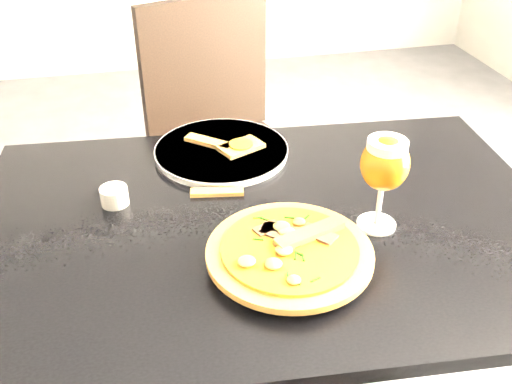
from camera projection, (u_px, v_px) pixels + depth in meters
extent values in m
cube|color=black|center=(266.00, 224.00, 1.17)|extent=(1.26, 0.89, 0.03)
cylinder|color=black|center=(56.00, 277.00, 1.59)|extent=(0.05, 0.05, 0.72)
cylinder|color=black|center=(424.00, 243.00, 1.72)|extent=(0.05, 0.05, 0.72)
cube|color=black|center=(239.00, 170.00, 1.83)|extent=(0.58, 0.58, 0.04)
cylinder|color=black|center=(218.00, 284.00, 1.76)|extent=(0.04, 0.04, 0.47)
cylinder|color=black|center=(315.00, 245.00, 1.92)|extent=(0.04, 0.04, 0.47)
cylinder|color=black|center=(169.00, 223.00, 2.02)|extent=(0.04, 0.04, 0.47)
cylinder|color=black|center=(258.00, 193.00, 2.18)|extent=(0.04, 0.04, 0.47)
cube|color=black|center=(205.00, 69.00, 1.83)|extent=(0.42, 0.17, 0.46)
cylinder|color=white|center=(287.00, 253.00, 1.06)|extent=(0.31, 0.31, 0.02)
cylinder|color=olive|center=(290.00, 252.00, 1.04)|extent=(0.31, 0.31, 0.01)
cylinder|color=#C35F10|center=(290.00, 248.00, 1.03)|extent=(0.25, 0.25, 0.01)
cube|color=#4F3522|center=(307.00, 243.00, 1.04)|extent=(0.06, 0.03, 0.00)
cube|color=#4F3522|center=(282.00, 228.00, 1.07)|extent=(0.03, 0.06, 0.00)
cube|color=#4F3522|center=(248.00, 252.00, 1.02)|extent=(0.06, 0.03, 0.00)
cube|color=#4F3522|center=(295.00, 257.00, 1.00)|extent=(0.03, 0.06, 0.00)
ellipsoid|color=gold|center=(298.00, 240.00, 1.04)|extent=(0.03, 0.03, 0.01)
ellipsoid|color=gold|center=(290.00, 220.00, 1.09)|extent=(0.03, 0.03, 0.01)
ellipsoid|color=gold|center=(282.00, 239.00, 1.04)|extent=(0.03, 0.03, 0.01)
ellipsoid|color=gold|center=(248.00, 243.00, 1.03)|extent=(0.03, 0.03, 0.01)
ellipsoid|color=gold|center=(281.00, 250.00, 1.02)|extent=(0.03, 0.03, 0.01)
ellipsoid|color=gold|center=(289.00, 273.00, 0.96)|extent=(0.03, 0.03, 0.01)
ellipsoid|color=gold|center=(298.00, 250.00, 1.01)|extent=(0.03, 0.03, 0.01)
ellipsoid|color=gold|center=(332.00, 246.00, 1.02)|extent=(0.03, 0.03, 0.01)
cube|color=#1B4D0D|center=(291.00, 241.00, 1.04)|extent=(0.01, 0.02, 0.00)
cube|color=#1B4D0D|center=(282.00, 231.00, 1.07)|extent=(0.00, 0.02, 0.00)
cube|color=#1B4D0D|center=(261.00, 225.00, 1.08)|extent=(0.01, 0.02, 0.00)
cube|color=#1B4D0D|center=(273.00, 241.00, 1.04)|extent=(0.02, 0.02, 0.00)
cube|color=#1B4D0D|center=(254.00, 245.00, 1.03)|extent=(0.02, 0.01, 0.00)
cube|color=#1B4D0D|center=(282.00, 248.00, 1.02)|extent=(0.02, 0.01, 0.00)
cube|color=#1B4D0D|center=(271.00, 259.00, 1.00)|extent=(0.02, 0.01, 0.00)
cube|color=#1B4D0D|center=(275.00, 275.00, 0.97)|extent=(0.01, 0.02, 0.00)
cube|color=#1B4D0D|center=(292.00, 258.00, 1.00)|extent=(0.01, 0.02, 0.00)
cube|color=#1B4D0D|center=(309.00, 268.00, 0.98)|extent=(0.01, 0.02, 0.00)
cube|color=#1B4D0D|center=(297.00, 250.00, 1.02)|extent=(0.02, 0.02, 0.00)
cube|color=#1B4D0D|center=(317.00, 251.00, 1.02)|extent=(0.02, 0.01, 0.00)
cube|color=#1B4D0D|center=(334.00, 242.00, 1.04)|extent=(0.02, 0.00, 0.00)
cube|color=#1B4D0D|center=(304.00, 240.00, 1.05)|extent=(0.02, 0.01, 0.00)
cube|color=#1B4D0D|center=(307.00, 228.00, 1.08)|extent=(0.02, 0.02, 0.00)
cube|color=olive|center=(309.00, 233.00, 1.05)|extent=(0.14, 0.08, 0.01)
cylinder|color=white|center=(221.00, 151.00, 1.38)|extent=(0.43, 0.43, 0.02)
cube|color=olive|center=(209.00, 142.00, 1.39)|extent=(0.11, 0.10, 0.01)
cube|color=olive|center=(241.00, 147.00, 1.37)|extent=(0.12, 0.10, 0.01)
cylinder|color=#C35F10|center=(241.00, 144.00, 1.37)|extent=(0.06, 0.06, 0.00)
cube|color=olive|center=(217.00, 192.00, 1.24)|extent=(0.12, 0.04, 0.01)
cylinder|color=beige|center=(114.00, 196.00, 1.20)|extent=(0.06, 0.06, 0.04)
cylinder|color=gold|center=(113.00, 190.00, 1.19)|extent=(0.05, 0.05, 0.01)
cylinder|color=silver|center=(376.00, 224.00, 1.14)|extent=(0.08, 0.08, 0.01)
cylinder|color=silver|center=(379.00, 206.00, 1.12)|extent=(0.01, 0.01, 0.08)
ellipsoid|color=#8E510D|center=(385.00, 164.00, 1.07)|extent=(0.09, 0.09, 0.11)
cylinder|color=silver|center=(388.00, 145.00, 1.04)|extent=(0.08, 0.08, 0.02)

